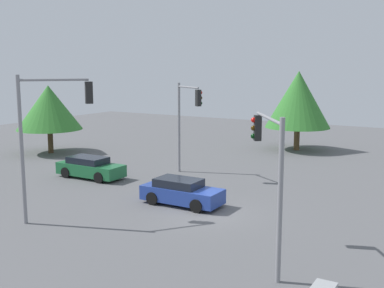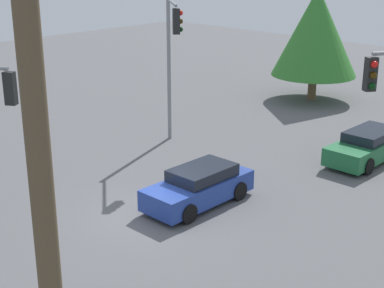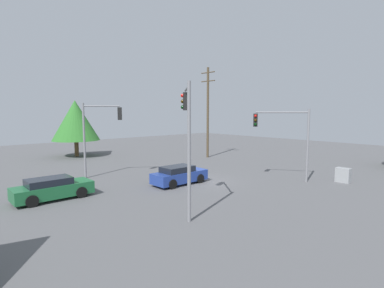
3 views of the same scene
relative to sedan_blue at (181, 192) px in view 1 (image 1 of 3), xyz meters
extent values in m
plane|color=#5B5B5E|center=(0.51, 1.79, -0.69)|extent=(80.00, 80.00, 0.00)
cube|color=#233D93|center=(0.00, 0.05, -0.11)|extent=(1.73, 4.41, 0.78)
cube|color=black|center=(0.00, -0.18, 0.50)|extent=(1.52, 2.43, 0.44)
cylinder|color=black|center=(-0.82, 1.41, -0.34)|extent=(0.22, 0.71, 0.71)
cylinder|color=black|center=(0.82, 1.41, -0.34)|extent=(0.22, 0.71, 0.71)
cylinder|color=black|center=(-0.82, -1.32, -0.34)|extent=(0.22, 0.71, 0.71)
cylinder|color=black|center=(0.82, -1.32, -0.34)|extent=(0.22, 0.71, 0.71)
cube|color=#1E6638|center=(-2.23, -8.49, -0.11)|extent=(1.77, 4.67, 0.77)
cube|color=black|center=(-2.23, -8.73, 0.49)|extent=(1.56, 2.57, 0.43)
cylinder|color=black|center=(-3.07, -7.04, -0.34)|extent=(0.22, 0.72, 0.72)
cylinder|color=black|center=(-1.39, -7.04, -0.34)|extent=(0.22, 0.72, 0.72)
cylinder|color=black|center=(-3.07, -9.94, -0.34)|extent=(0.22, 0.72, 0.72)
cylinder|color=black|center=(-1.39, -9.94, -0.34)|extent=(0.22, 0.72, 0.72)
cylinder|color=gray|center=(6.26, 7.82, 2.17)|extent=(0.18, 0.18, 5.73)
cylinder|color=gray|center=(4.60, 6.68, 4.79)|extent=(3.39, 2.37, 0.12)
cube|color=black|center=(2.94, 5.55, 4.16)|extent=(0.44, 0.42, 1.05)
sphere|color=red|center=(3.03, 5.41, 4.50)|extent=(0.22, 0.22, 0.22)
sphere|color=#392605|center=(3.03, 5.41, 4.16)|extent=(0.22, 0.22, 0.22)
sphere|color=black|center=(3.03, 5.41, 3.83)|extent=(0.22, 0.22, 0.22)
cylinder|color=gray|center=(6.41, -4.70, 2.80)|extent=(0.18, 0.18, 7.00)
cylinder|color=gray|center=(5.16, -3.73, 6.05)|extent=(2.58, 2.05, 0.12)
cube|color=black|center=(3.91, -2.75, 5.43)|extent=(0.44, 0.43, 1.05)
sphere|color=red|center=(3.80, -2.89, 5.76)|extent=(0.22, 0.22, 0.22)
sphere|color=#392605|center=(3.80, -2.89, 5.43)|extent=(0.22, 0.22, 0.22)
sphere|color=black|center=(3.80, -2.89, 5.09)|extent=(0.22, 0.22, 0.22)
cylinder|color=gray|center=(-6.88, -4.46, 2.42)|extent=(0.18, 0.18, 6.24)
cylinder|color=gray|center=(-6.09, -3.24, 5.29)|extent=(1.68, 2.51, 0.12)
cube|color=black|center=(-5.30, -2.01, 4.67)|extent=(0.42, 0.44, 1.05)
sphere|color=red|center=(-5.44, -1.92, 5.00)|extent=(0.22, 0.22, 0.22)
sphere|color=#392605|center=(-5.44, -1.92, 4.67)|extent=(0.22, 0.22, 0.22)
sphere|color=black|center=(-5.44, -1.92, 4.33)|extent=(0.22, 0.22, 0.22)
cylinder|color=#4C3823|center=(-7.52, -17.88, 0.32)|extent=(0.45, 0.45, 2.03)
cone|color=#337A2D|center=(-7.52, -17.88, 3.20)|extent=(5.50, 5.50, 3.74)
cylinder|color=brown|center=(-19.66, -0.21, 0.31)|extent=(0.50, 0.50, 2.02)
cone|color=#337A2D|center=(-19.66, -0.21, 3.79)|extent=(5.67, 5.67, 4.93)
camera|label=1|loc=(21.23, 13.24, 6.71)|focal=45.00mm
camera|label=2|loc=(-13.63, 14.57, 8.43)|focal=55.00mm
camera|label=3|loc=(17.31, -14.42, 4.80)|focal=28.00mm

